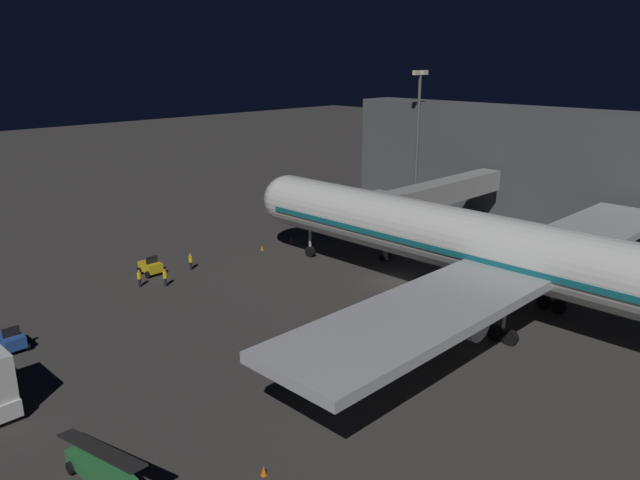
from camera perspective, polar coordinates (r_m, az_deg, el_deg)
ground_plane at (r=59.63m, az=6.68°, el=-3.96°), size 320.00×320.00×0.00m
airliner_at_gate at (r=51.22m, az=18.49°, el=-1.43°), size 51.18×61.68×20.01m
jet_bridge at (r=70.62m, az=10.16°, el=4.10°), size 23.90×3.40×7.36m
apron_floodlight_mast at (r=86.48m, az=9.10°, el=9.95°), size 2.90×0.50×19.21m
pushback_tug at (r=63.50m, az=-15.51°, el=-2.42°), size 1.86×2.33×1.95m
baggage_tug_spare at (r=51.27m, az=-26.87°, el=-8.36°), size 1.86×2.35×1.95m
belt_loader at (r=35.08m, az=-19.79°, el=-19.33°), size 1.96×8.57×3.09m
ground_crew_near_nose_gear at (r=63.79m, az=-11.97°, el=-1.90°), size 0.40×0.40×1.76m
ground_crew_by_belt_loader at (r=59.75m, az=-14.24°, el=-3.35°), size 0.40×0.40×1.75m
ground_crew_by_tug at (r=60.28m, az=-16.50°, el=-3.38°), size 0.40×0.40×1.71m
traffic_cone_nose_port at (r=71.91m, az=-2.73°, el=-0.00°), size 0.36×0.36×0.55m
traffic_cone_nose_starboard at (r=69.15m, az=-5.42°, el=-0.75°), size 0.36×0.36×0.55m
traffic_cone_wingtip_svc_side at (r=34.11m, az=-5.26°, el=-20.62°), size 0.36×0.36×0.55m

